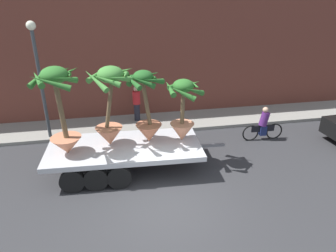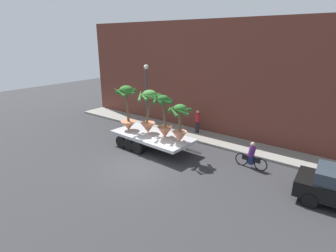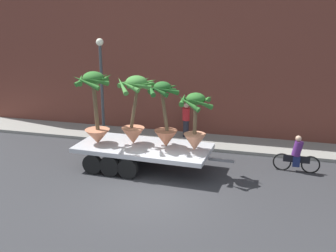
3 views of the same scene
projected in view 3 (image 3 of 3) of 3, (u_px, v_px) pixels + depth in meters
The scene contains 11 objects.
ground_plane at pixel (152, 195), 14.40m from camera, with size 60.00×60.00×0.00m, color #2D2D30.
sidewalk at pixel (189, 140), 20.02m from camera, with size 24.00×2.20×0.15m, color gray.
building_facade at pixel (198, 55), 20.47m from camera, with size 24.00×1.20×8.10m, color brown.
flatbed_trailer at pixel (138, 150), 16.64m from camera, with size 6.46×2.66×0.98m.
potted_palm_rear at pixel (95, 107), 16.39m from camera, with size 1.61×1.54×2.98m.
potted_palm_middle at pixel (135, 108), 16.34m from camera, with size 1.71×1.73×2.83m.
potted_palm_front at pixel (164, 118), 16.10m from camera, with size 1.44×1.39×2.64m.
potted_palm_extra at pixel (195, 122), 15.67m from camera, with size 1.40×1.47×2.30m.
cyclist at pixel (297, 156), 16.31m from camera, with size 1.84×0.35×1.54m.
pedestrian_near_gate at pixel (186, 119), 20.11m from camera, with size 0.36×0.36×1.71m.
street_lamp at pixel (101, 76), 19.45m from camera, with size 0.36×0.36×4.83m.
Camera 3 is at (4.02, -12.50, 6.44)m, focal length 43.58 mm.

